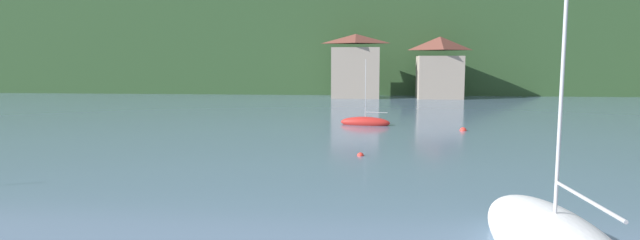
{
  "coord_description": "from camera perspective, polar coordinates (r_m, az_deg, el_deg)",
  "views": [
    {
      "loc": [
        2.33,
        14.87,
        5.41
      ],
      "look_at": [
        0.0,
        38.16,
        2.72
      ],
      "focal_mm": 28.73,
      "sensor_mm": 36.0,
      "label": 1
    }
  ],
  "objects": [
    {
      "name": "wooded_hillside",
      "position": [
        112.3,
        -4.1,
        8.33
      ],
      "size": [
        352.0,
        50.2,
        43.18
      ],
      "color": "#2D4C28",
      "rests_on": "ground_plane"
    },
    {
      "name": "shore_building_west",
      "position": [
        76.09,
        3.99,
        5.9
      ],
      "size": [
        7.31,
        4.15,
        9.42
      ],
      "color": "gray",
      "rests_on": "ground_plane"
    },
    {
      "name": "shore_building_westcentral",
      "position": [
        77.55,
        13.16,
        5.62
      ],
      "size": [
        6.69,
        5.93,
        9.03
      ],
      "color": "gray",
      "rests_on": "ground_plane"
    },
    {
      "name": "sailboat_far_4",
      "position": [
        43.91,
        5.06,
        -0.26
      ],
      "size": [
        4.38,
        1.85,
        5.88
      ],
      "rotation": [
        0.0,
        0.0,
        2.97
      ],
      "color": "red",
      "rests_on": "ground_plane"
    },
    {
      "name": "mooring_buoy_mid",
      "position": [
        41.66,
        15.65,
        -1.16
      ],
      "size": [
        0.54,
        0.54,
        0.54
      ],
      "primitive_type": "sphere",
      "color": "red",
      "rests_on": "ground_plane"
    },
    {
      "name": "mooring_buoy_far",
      "position": [
        29.62,
        4.53,
        -4.0
      ],
      "size": [
        0.39,
        0.39,
        0.39
      ],
      "primitive_type": "sphere",
      "color": "red",
      "rests_on": "ground_plane"
    }
  ]
}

